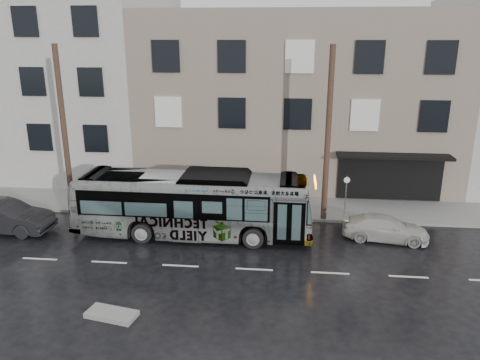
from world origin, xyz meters
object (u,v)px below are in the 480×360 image
object	(u,v)px
utility_pole_rear	(64,131)
bus	(193,204)
utility_pole_front	(328,136)
sign_post	(346,198)
dark_sedan	(4,217)
white_sedan	(385,228)

from	to	relation	value
utility_pole_rear	bus	xyz separation A→B (m)	(7.43, -2.51, -3.02)
bus	utility_pole_front	bearing A→B (deg)	-68.59
utility_pole_front	utility_pole_rear	distance (m)	14.00
sign_post	dark_sedan	world-z (taller)	sign_post
utility_pole_front	dark_sedan	distance (m)	16.89
bus	white_sedan	size ratio (longest dim) A/B	2.86
utility_pole_rear	sign_post	bearing A→B (deg)	0.00
utility_pole_rear	dark_sedan	world-z (taller)	utility_pole_rear
dark_sedan	white_sedan	bearing A→B (deg)	-84.74
utility_pole_rear	bus	distance (m)	8.40
utility_pole_front	sign_post	bearing A→B (deg)	0.00
utility_pole_front	sign_post	distance (m)	3.48
utility_pole_front	white_sedan	distance (m)	5.36
bus	white_sedan	xyz separation A→B (m)	(9.39, 0.43, -1.03)
utility_pole_rear	bus	bearing A→B (deg)	-18.64
utility_pole_front	white_sedan	xyz separation A→B (m)	(2.82, -2.08, -4.06)
sign_post	bus	world-z (taller)	bus
bus	dark_sedan	world-z (taller)	bus
bus	white_sedan	distance (m)	9.46
dark_sedan	utility_pole_front	bearing A→B (deg)	-76.98
utility_pole_front	utility_pole_rear	bearing A→B (deg)	180.00
sign_post	white_sedan	size ratio (longest dim) A/B	0.59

